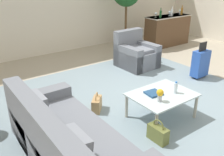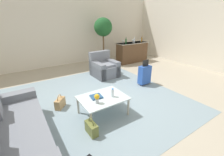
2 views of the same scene
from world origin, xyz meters
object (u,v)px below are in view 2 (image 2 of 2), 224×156
(wine_glass_right_of_centre, at_px, (141,39))
(wine_bottle_clear, at_px, (134,40))
(coffee_table_book, at_px, (96,97))
(wine_bottle_green, at_px, (126,41))
(wine_bottle_amber, at_px, (142,40))
(flower_vase, at_px, (97,98))
(armchair, at_px, (104,68))
(water_bottle, at_px, (113,93))
(potted_ficus, at_px, (103,31))
(handbag_tan, at_px, (60,103))
(suitcase_blue, at_px, (145,74))
(couch, at_px, (9,138))
(wine_glass_left_of_centre, at_px, (133,40))
(bar_console, at_px, (132,52))
(wine_glass_leftmost, at_px, (123,41))
(coffee_table, at_px, (103,99))
(handbag_olive, at_px, (91,128))

(wine_glass_right_of_centre, distance_m, wine_bottle_clear, 0.56)
(coffee_table_book, relative_size, wine_bottle_green, 0.81)
(wine_glass_right_of_centre, bearing_deg, coffee_table_book, -144.00)
(coffee_table_book, xyz_separation_m, wine_bottle_amber, (4.12, 2.91, 0.63))
(flower_vase, bearing_deg, wine_bottle_green, 44.29)
(wine_bottle_clear, bearing_deg, armchair, -159.69)
(water_bottle, bearing_deg, potted_ficus, 62.24)
(wine_bottle_clear, distance_m, wine_bottle_amber, 0.48)
(potted_ficus, bearing_deg, wine_glass_right_of_centre, -17.43)
(wine_bottle_green, height_order, wine_bottle_amber, same)
(armchair, distance_m, wine_glass_right_of_centre, 3.02)
(handbag_tan, bearing_deg, wine_bottle_clear, 26.90)
(coffee_table_book, xyz_separation_m, suitcase_blue, (2.12, 0.62, -0.10))
(couch, relative_size, water_bottle, 11.36)
(wine_glass_left_of_centre, xyz_separation_m, suitcase_blue, (-1.50, -2.38, -0.72))
(armchair, bearing_deg, coffee_table_book, -124.13)
(bar_console, distance_m, suitcase_blue, 2.83)
(wine_bottle_green, bearing_deg, wine_glass_left_of_centre, 9.54)
(flower_vase, xyz_separation_m, bar_console, (3.72, 3.25, -0.07))
(armchair, xyz_separation_m, wine_glass_leftmost, (1.64, 0.96, 0.78))
(couch, relative_size, coffee_table_book, 9.52)
(wine_glass_leftmost, bearing_deg, handbag_tan, -148.04)
(wine_bottle_green, xyz_separation_m, potted_ficus, (-0.80, 0.71, 0.45))
(bar_console, distance_m, wine_bottle_clear, 0.60)
(wine_glass_left_of_centre, xyz_separation_m, wine_bottle_amber, (0.50, -0.08, 0.01))
(wine_bottle_amber, bearing_deg, wine_glass_leftmost, 172.50)
(coffee_table_book, height_order, handbag_tan, coffee_table_book)
(flower_vase, bearing_deg, coffee_table, 34.29)
(coffee_table, relative_size, suitcase_blue, 1.21)
(water_bottle, distance_m, wine_glass_leftmost, 4.27)
(coffee_table_book, distance_m, handbag_olive, 0.72)
(wine_bottle_clear, bearing_deg, potted_ficus, 151.74)
(handbag_olive, bearing_deg, wine_glass_right_of_centre, 37.84)
(armchair, relative_size, suitcase_blue, 1.10)
(couch, xyz_separation_m, wine_glass_leftmost, (4.74, 3.23, 0.78))
(flower_vase, distance_m, bar_console, 4.94)
(bar_console, distance_m, handbag_tan, 4.84)
(handbag_tan, bearing_deg, flower_vase, -61.46)
(couch, xyz_separation_m, water_bottle, (2.00, 0.00, 0.24))
(coffee_table, height_order, wine_bottle_amber, wine_bottle_amber)
(suitcase_blue, bearing_deg, wine_glass_left_of_centre, 57.74)
(couch, height_order, flower_vase, couch)
(bar_console, xyz_separation_m, wine_bottle_clear, (0.02, -0.11, 0.59))
(coffee_table, distance_m, wine_bottle_amber, 5.04)
(water_bottle, bearing_deg, wine_bottle_amber, 39.16)
(flower_vase, distance_m, wine_bottle_amber, 5.28)
(coffee_table, distance_m, flower_vase, 0.32)
(bar_console, bearing_deg, suitcase_blue, -122.01)
(wine_bottle_green, bearing_deg, coffee_table_book, -136.98)
(flower_vase, xyz_separation_m, wine_glass_right_of_centre, (4.28, 3.27, 0.51))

